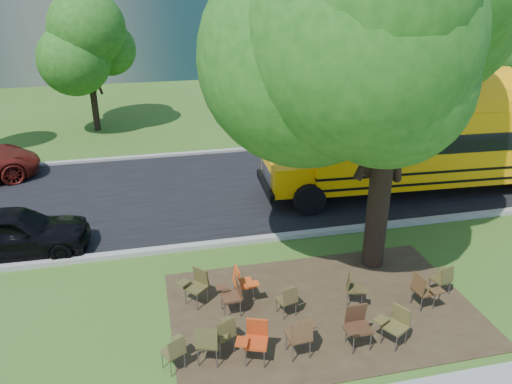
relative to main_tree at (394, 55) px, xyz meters
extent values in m
plane|color=#3A561A|center=(-2.99, -1.10, -5.49)|extent=(160.00, 160.00, 0.00)
cube|color=#382819|center=(-1.99, -1.60, -5.48)|extent=(7.00, 4.50, 0.03)
cube|color=black|center=(-2.99, 5.90, -5.47)|extent=(80.00, 8.00, 0.04)
cube|color=gray|center=(-2.99, 1.90, -5.42)|extent=(80.00, 0.25, 0.14)
cube|color=gray|center=(-2.99, 10.00, -5.42)|extent=(80.00, 0.25, 0.14)
cylinder|color=black|center=(-7.99, 14.90, -3.74)|extent=(0.32, 0.32, 3.50)
sphere|color=#1B5613|center=(-7.99, 14.90, -1.27)|extent=(4.80, 4.80, 4.80)
cylinder|color=black|center=(5.01, 12.90, -3.39)|extent=(0.38, 0.38, 4.20)
sphere|color=#1B5613|center=(5.01, 12.90, -0.45)|extent=(5.60, 5.60, 5.60)
cylinder|color=black|center=(13.01, 11.90, -3.69)|extent=(0.34, 0.34, 3.60)
cylinder|color=black|center=(0.00, 0.00, -3.28)|extent=(0.56, 0.56, 4.43)
sphere|color=#1B5613|center=(0.00, 0.00, 0.01)|extent=(7.20, 7.20, 7.20)
cube|color=#F6A207|center=(5.28, 4.25, -3.65)|extent=(11.55, 3.15, 2.55)
cube|color=black|center=(5.59, 4.23, -3.36)|extent=(10.93, 3.16, 0.62)
cube|color=#F6A207|center=(-1.09, 4.56, -4.45)|extent=(1.46, 2.35, 0.99)
cube|color=black|center=(5.28, 4.25, -4.30)|extent=(11.57, 3.18, 0.08)
cube|color=black|center=(5.28, 4.25, -4.68)|extent=(11.57, 3.18, 0.08)
cylinder|color=black|center=(-0.70, 3.24, -4.97)|extent=(1.05, 0.36, 1.04)
cylinder|color=black|center=(-0.58, 5.83, -4.97)|extent=(1.05, 0.36, 1.04)
cylinder|color=black|center=(8.35, 5.40, -4.97)|extent=(1.05, 0.36, 1.04)
cube|color=#4F4922|center=(-5.50, -2.75, -5.08)|extent=(0.52, 0.51, 0.05)
cube|color=#4F4922|center=(-5.43, -2.90, -4.87)|extent=(0.37, 0.25, 0.37)
cube|color=#4F4922|center=(-5.37, -2.53, -4.97)|extent=(0.30, 0.32, 0.03)
cylinder|color=slate|center=(-5.72, -2.69, -5.29)|extent=(0.02, 0.02, 0.42)
cylinder|color=slate|center=(-5.29, -2.82, -5.29)|extent=(0.02, 0.02, 0.42)
cube|color=#45411E|center=(-4.79, -2.71, -5.01)|extent=(0.57, 0.56, 0.05)
cube|color=#45411E|center=(-4.85, -2.89, -4.77)|extent=(0.44, 0.24, 0.43)
cube|color=#45411E|center=(-4.49, -2.65, -4.88)|extent=(0.33, 0.37, 0.03)
cylinder|color=slate|center=(-4.90, -2.47, -5.25)|extent=(0.03, 0.03, 0.49)
cylinder|color=slate|center=(-4.68, -2.94, -5.25)|extent=(0.03, 0.03, 0.49)
cube|color=#48421F|center=(-4.49, -2.50, -5.03)|extent=(0.56, 0.55, 0.05)
cube|color=#48421F|center=(-4.42, -2.67, -4.81)|extent=(0.41, 0.26, 0.41)
cube|color=#48421F|center=(-4.33, -2.27, -4.91)|extent=(0.32, 0.35, 0.03)
cylinder|color=slate|center=(-4.73, -2.42, -5.26)|extent=(0.02, 0.02, 0.46)
cylinder|color=slate|center=(-4.26, -2.58, -5.26)|extent=(0.02, 0.02, 0.46)
cube|color=#AF3812|center=(-3.88, -2.93, -5.01)|extent=(0.57, 0.56, 0.05)
cube|color=#AF3812|center=(-3.82, -2.75, -4.77)|extent=(0.44, 0.24, 0.43)
cube|color=#AF3812|center=(-4.18, -2.99, -4.88)|extent=(0.33, 0.36, 0.03)
cylinder|color=slate|center=(-3.77, -3.17, -5.25)|extent=(0.03, 0.03, 0.48)
cylinder|color=slate|center=(-3.99, -2.70, -5.25)|extent=(0.03, 0.03, 0.48)
cube|color=#51351C|center=(-3.01, -2.93, -5.01)|extent=(0.48, 0.46, 0.05)
cube|color=#51351C|center=(-2.99, -3.13, -4.77)|extent=(0.44, 0.13, 0.43)
cube|color=#51351C|center=(-2.76, -2.77, -4.88)|extent=(0.26, 0.32, 0.03)
cylinder|color=slate|center=(-3.20, -2.76, -5.25)|extent=(0.03, 0.03, 0.49)
cylinder|color=slate|center=(-2.81, -3.10, -5.25)|extent=(0.03, 0.03, 0.49)
cube|color=#402717|center=(-1.72, -2.99, -5.00)|extent=(0.47, 0.45, 0.06)
cube|color=#402717|center=(-1.73, -2.79, -4.75)|extent=(0.44, 0.11, 0.44)
cube|color=#402717|center=(-1.99, -3.15, -4.86)|extent=(0.25, 0.31, 0.03)
cylinder|color=slate|center=(-1.53, -3.18, -5.25)|extent=(0.03, 0.03, 0.50)
cylinder|color=slate|center=(-1.91, -2.81, -5.25)|extent=(0.03, 0.03, 0.50)
cube|color=brown|center=(-0.97, -3.09, -5.02)|extent=(0.58, 0.59, 0.05)
cube|color=brown|center=(-0.81, -3.00, -4.80)|extent=(0.29, 0.41, 0.42)
cube|color=brown|center=(-1.22, -2.95, -4.90)|extent=(0.37, 0.34, 0.03)
cylinder|color=slate|center=(-1.04, -3.33, -5.26)|extent=(0.03, 0.03, 0.47)
cylinder|color=slate|center=(-0.90, -2.85, -5.26)|extent=(0.03, 0.03, 0.47)
cube|color=#4F351C|center=(0.30, -2.05, -5.02)|extent=(0.48, 0.50, 0.05)
cube|color=#4F351C|center=(0.11, -2.07, -4.79)|extent=(0.16, 0.43, 0.42)
cube|color=#4F351C|center=(0.48, -2.28, -4.90)|extent=(0.32, 0.27, 0.03)
cylinder|color=slate|center=(0.45, -1.85, -5.26)|extent=(0.03, 0.03, 0.47)
cylinder|color=slate|center=(0.15, -2.25, -5.26)|extent=(0.03, 0.03, 0.47)
cube|color=#4A2D1A|center=(-4.09, -1.29, -5.02)|extent=(0.43, 0.45, 0.05)
cube|color=#4A2D1A|center=(-3.90, -1.29, -4.79)|extent=(0.11, 0.42, 0.42)
cube|color=#4A2D1A|center=(-4.25, -1.05, -4.90)|extent=(0.30, 0.24, 0.03)
cylinder|color=slate|center=(-4.26, -1.48, -5.26)|extent=(0.03, 0.03, 0.47)
cylinder|color=slate|center=(-3.92, -1.11, -5.26)|extent=(0.03, 0.03, 0.47)
cube|color=#49421F|center=(-4.82, -0.76, -5.02)|extent=(0.61, 0.61, 0.05)
cube|color=#49421F|center=(-4.68, -0.63, -4.79)|extent=(0.36, 0.38, 0.42)
cube|color=#49421F|center=(-5.10, -0.67, -4.90)|extent=(0.37, 0.37, 0.03)
cylinder|color=slate|center=(-4.83, -1.01, -5.26)|extent=(0.03, 0.03, 0.47)
cylinder|color=slate|center=(-4.81, -0.50, -5.26)|extent=(0.03, 0.03, 0.47)
cube|color=#D94D17|center=(-3.69, -0.83, -5.03)|extent=(0.44, 0.46, 0.05)
cube|color=#D94D17|center=(-3.88, -0.83, -4.80)|extent=(0.12, 0.42, 0.42)
cube|color=#D94D17|center=(-3.53, -1.07, -4.90)|extent=(0.30, 0.24, 0.03)
cylinder|color=slate|center=(-3.52, -0.64, -5.26)|extent=(0.02, 0.02, 0.47)
cylinder|color=slate|center=(-3.86, -1.01, -5.26)|extent=(0.02, 0.02, 0.47)
cube|color=#504322|center=(-2.88, -1.61, -5.07)|extent=(0.48, 0.46, 0.05)
cube|color=#504322|center=(-2.83, -1.77, -4.87)|extent=(0.38, 0.19, 0.37)
cube|color=#504322|center=(-2.70, -1.43, -4.96)|extent=(0.27, 0.31, 0.03)
cylinder|color=slate|center=(-3.07, -1.50, -5.28)|extent=(0.02, 0.02, 0.42)
cylinder|color=slate|center=(-2.68, -1.72, -5.28)|extent=(0.02, 0.02, 0.42)
cube|color=#443A1D|center=(-1.18, -1.56, -5.07)|extent=(0.50, 0.51, 0.05)
cube|color=#443A1D|center=(-1.34, -1.49, -4.86)|extent=(0.23, 0.38, 0.38)
cube|color=#443A1D|center=(-1.15, -1.82, -4.96)|extent=(0.32, 0.29, 0.03)
cylinder|color=slate|center=(-0.97, -1.47, -5.28)|extent=(0.02, 0.02, 0.43)
cylinder|color=slate|center=(-1.39, -1.65, -5.28)|extent=(0.02, 0.02, 0.43)
cube|color=#48421F|center=(0.97, -1.66, -5.06)|extent=(0.49, 0.48, 0.05)
cube|color=#48421F|center=(1.02, -1.82, -4.85)|extent=(0.39, 0.19, 0.38)
cube|color=#48421F|center=(1.15, -1.47, -4.95)|extent=(0.28, 0.32, 0.03)
cylinder|color=slate|center=(0.77, -1.55, -5.28)|extent=(0.02, 0.02, 0.43)
cylinder|color=slate|center=(1.17, -1.77, -5.28)|extent=(0.02, 0.02, 0.43)
imported|color=black|center=(-9.46, 2.70, -4.80)|extent=(4.10, 1.71, 1.39)
camera|label=1|loc=(-5.63, -10.58, 1.65)|focal=35.00mm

